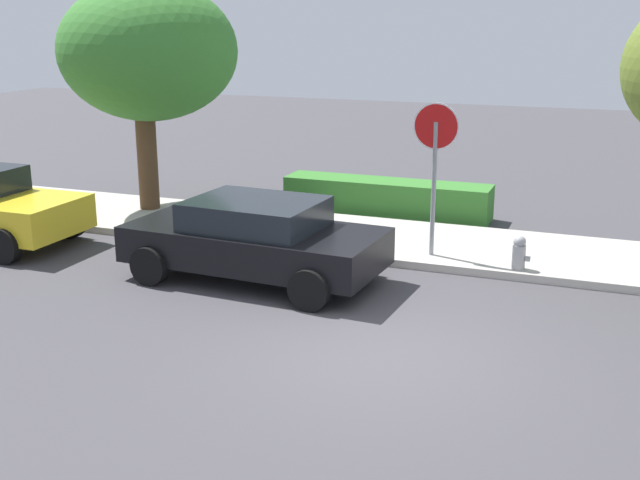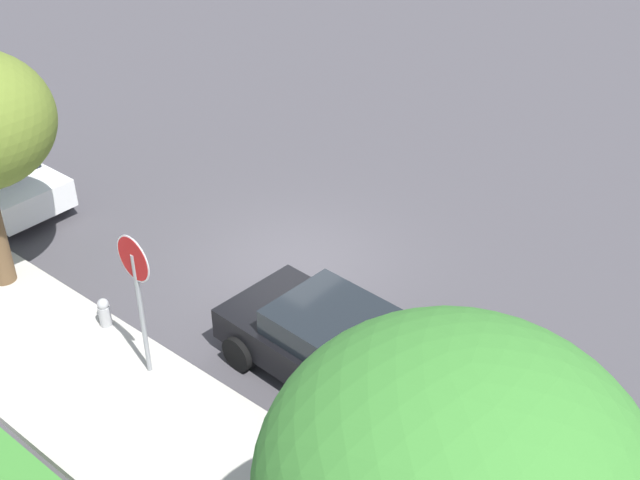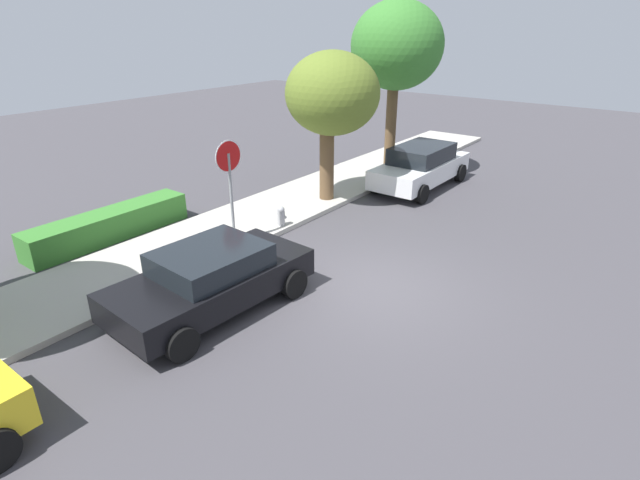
# 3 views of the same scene
# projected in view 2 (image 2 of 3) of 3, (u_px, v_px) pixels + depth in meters

# --- Properties ---
(ground_plane) EXTENTS (60.00, 60.00, 0.00)m
(ground_plane) POSITION_uv_depth(u_px,v_px,m) (297.00, 263.00, 16.49)
(ground_plane) COLOR #423F44
(sidewalk_curb) EXTENTS (32.00, 2.78, 0.14)m
(sidewalk_curb) POSITION_uv_depth(u_px,v_px,m) (99.00, 391.00, 13.22)
(sidewalk_curb) COLOR #B2ADA3
(sidewalk_curb) RESTS_ON ground_plane
(stop_sign) EXTENTS (0.80, 0.08, 2.81)m
(stop_sign) POSITION_uv_depth(u_px,v_px,m) (137.00, 283.00, 12.59)
(stop_sign) COLOR gray
(stop_sign) RESTS_ON ground_plane
(parked_car_black) EXTENTS (4.30, 2.29, 1.35)m
(parked_car_black) POSITION_uv_depth(u_px,v_px,m) (338.00, 346.00, 13.21)
(parked_car_black) COLOR black
(parked_car_black) RESTS_ON ground_plane
(fire_hydrant) EXTENTS (0.30, 0.22, 0.72)m
(fire_hydrant) POSITION_uv_depth(u_px,v_px,m) (105.00, 315.00, 14.47)
(fire_hydrant) COLOR #A5A5A8
(fire_hydrant) RESTS_ON ground_plane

